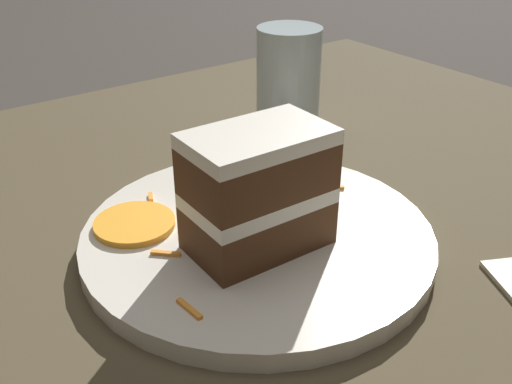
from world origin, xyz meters
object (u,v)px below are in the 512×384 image
at_px(cream_dollop, 283,168).
at_px(orange_garnish, 134,224).
at_px(plate, 256,236).
at_px(drinking_glass, 288,92).
at_px(cake_slice, 258,191).

relative_size(cream_dollop, orange_garnish, 0.72).
xyz_separation_m(plate, drinking_glass, (0.17, 0.16, 0.05)).
xyz_separation_m(plate, cream_dollop, (0.07, 0.04, 0.03)).
bearing_deg(cake_slice, orange_garnish, 40.30).
distance_m(orange_garnish, drinking_glass, 0.27).
bearing_deg(cream_dollop, drinking_glass, 49.62).
distance_m(plate, cream_dollop, 0.08).
bearing_deg(cream_dollop, orange_garnish, 173.01).
height_order(plate, cream_dollop, cream_dollop).
xyz_separation_m(cream_dollop, drinking_glass, (0.10, 0.12, 0.02)).
xyz_separation_m(cream_dollop, orange_garnish, (-0.15, 0.02, -0.02)).
bearing_deg(cake_slice, drinking_glass, -42.92).
relative_size(cake_slice, cream_dollop, 2.23).
bearing_deg(cake_slice, cream_dollop, -48.64).
height_order(orange_garnish, drinking_glass, drinking_glass).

